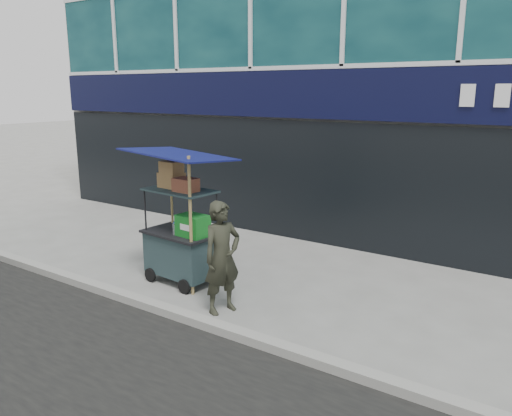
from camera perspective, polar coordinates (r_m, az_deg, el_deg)
The scene contains 4 objects.
ground at distance 6.83m, azimuth -5.38°, elevation -12.60°, with size 80.00×80.00×0.00m, color slate.
curb at distance 6.67m, azimuth -6.50°, elevation -12.74°, with size 80.00×0.18×0.12m, color gray.
vendor_cart at distance 7.90m, azimuth -8.47°, elevation -3.26°, with size 1.65×1.23×2.13m.
vendor_man at distance 6.78m, azimuth -3.89°, elevation -5.66°, with size 0.57×0.37×1.56m, color #28291E.
Camera 1 is at (3.95, -4.72, 2.98)m, focal length 35.00 mm.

